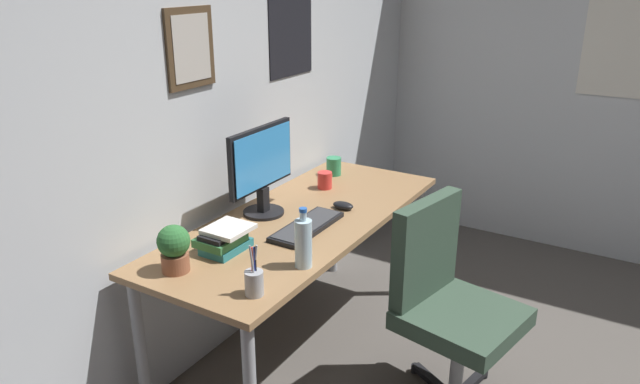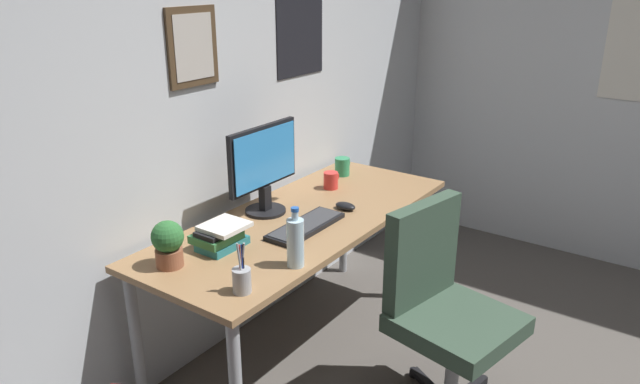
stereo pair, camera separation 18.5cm
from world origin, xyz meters
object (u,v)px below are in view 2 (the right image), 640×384
at_px(office_chair, 442,303).
at_px(computer_mouse, 345,206).
at_px(water_bottle, 295,242).
at_px(keyboard, 306,226).
at_px(monitor, 264,166).
at_px(pen_cup, 242,279).
at_px(book_stack_left, 220,236).
at_px(coffee_mug_far, 342,166).
at_px(potted_plant, 168,242).
at_px(coffee_mug_near, 331,180).

distance_m(office_chair, computer_mouse, 0.71).
bearing_deg(water_bottle, keyboard, 30.16).
distance_m(monitor, pen_cup, 0.80).
bearing_deg(book_stack_left, coffee_mug_far, 5.14).
height_order(office_chair, book_stack_left, office_chair).
bearing_deg(potted_plant, computer_mouse, -15.38).
height_order(monitor, coffee_mug_far, monitor).
xyz_separation_m(computer_mouse, water_bottle, (-0.62, -0.16, 0.09)).
height_order(keyboard, coffee_mug_far, coffee_mug_far).
relative_size(water_bottle, coffee_mug_far, 2.04).
distance_m(coffee_mug_near, pen_cup, 1.17).
height_order(office_chair, computer_mouse, office_chair).
bearing_deg(coffee_mug_far, computer_mouse, -145.14).
distance_m(water_bottle, coffee_mug_near, 0.92).
xyz_separation_m(office_chair, coffee_mug_near, (0.43, 0.87, 0.25)).
bearing_deg(coffee_mug_far, potted_plant, -177.83).
bearing_deg(keyboard, computer_mouse, -4.37).
relative_size(coffee_mug_far, potted_plant, 0.63).
xyz_separation_m(water_bottle, coffee_mug_near, (0.83, 0.39, -0.06)).
relative_size(water_bottle, pen_cup, 1.26).
xyz_separation_m(pen_cup, book_stack_left, (0.23, 0.33, -0.00)).
bearing_deg(keyboard, coffee_mug_near, 22.09).
relative_size(monitor, coffee_mug_near, 3.93).
height_order(office_chair, water_bottle, water_bottle).
distance_m(monitor, coffee_mug_near, 0.51).
bearing_deg(potted_plant, monitor, 4.73).
height_order(keyboard, water_bottle, water_bottle).
relative_size(office_chair, potted_plant, 4.87).
xyz_separation_m(office_chair, book_stack_left, (-0.45, 0.84, 0.26)).
bearing_deg(potted_plant, office_chair, -51.86).
bearing_deg(book_stack_left, office_chair, -61.49).
distance_m(water_bottle, book_stack_left, 0.37).
height_order(keyboard, coffee_mug_near, coffee_mug_near).
height_order(monitor, potted_plant, monitor).
xyz_separation_m(water_bottle, coffee_mug_far, (1.05, 0.46, -0.05)).
distance_m(monitor, computer_mouse, 0.46).
bearing_deg(monitor, keyboard, -99.10).
xyz_separation_m(coffee_mug_far, potted_plant, (-1.34, -0.05, 0.05)).
height_order(monitor, coffee_mug_near, monitor).
distance_m(office_chair, water_bottle, 0.70).
height_order(office_chair, potted_plant, office_chair).
relative_size(water_bottle, potted_plant, 1.29).
bearing_deg(monitor, coffee_mug_far, -0.29).
bearing_deg(water_bottle, coffee_mug_far, 23.79).
distance_m(keyboard, coffee_mug_near, 0.55).
relative_size(water_bottle, book_stack_left, 1.20).
xyz_separation_m(monitor, computer_mouse, (0.25, -0.31, -0.22)).
relative_size(potted_plant, book_stack_left, 0.93).
relative_size(office_chair, pen_cup, 4.75).
height_order(coffee_mug_far, potted_plant, potted_plant).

